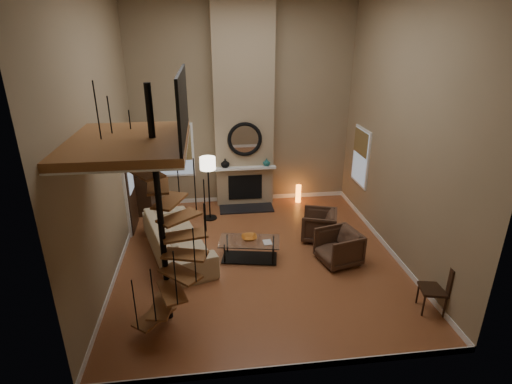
{
  "coord_description": "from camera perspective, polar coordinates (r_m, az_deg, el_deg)",
  "views": [
    {
      "loc": [
        -1.01,
        -7.63,
        4.7
      ],
      "look_at": [
        0.0,
        0.4,
        1.4
      ],
      "focal_mm": 28.02,
      "sensor_mm": 36.0,
      "label": 1
    }
  ],
  "objects": [
    {
      "name": "ground",
      "position": [
        9.02,
        0.32,
        -9.26
      ],
      "size": [
        6.0,
        6.5,
        0.01
      ],
      "primitive_type": "cube",
      "color": "#AE6438",
      "rests_on": "ground"
    },
    {
      "name": "back_wall",
      "position": [
        11.1,
        -1.87,
        12.05
      ],
      "size": [
        6.0,
        0.02,
        5.5
      ],
      "primitive_type": "cube",
      "color": "#8E7B5C",
      "rests_on": "ground"
    },
    {
      "name": "front_wall",
      "position": [
        4.9,
        5.31,
        -1.38
      ],
      "size": [
        6.0,
        0.02,
        5.5
      ],
      "primitive_type": "cube",
      "color": "#8E7B5C",
      "rests_on": "ground"
    },
    {
      "name": "left_wall",
      "position": [
        8.12,
        -21.27,
        6.78
      ],
      "size": [
        0.02,
        6.5,
        5.5
      ],
      "primitive_type": "cube",
      "color": "#8E7B5C",
      "rests_on": "ground"
    },
    {
      "name": "right_wall",
      "position": [
        8.84,
        20.24,
        8.07
      ],
      "size": [
        0.02,
        6.5,
        5.5
      ],
      "primitive_type": "cube",
      "color": "#8E7B5C",
      "rests_on": "ground"
    },
    {
      "name": "baseboard_back",
      "position": [
        11.86,
        -1.7,
        -0.85
      ],
      "size": [
        6.0,
        0.02,
        0.12
      ],
      "primitive_type": "cube",
      "color": "white",
      "rests_on": "ground"
    },
    {
      "name": "baseboard_front",
      "position": [
        6.47,
        4.38,
        -23.75
      ],
      "size": [
        6.0,
        0.02,
        0.12
      ],
      "primitive_type": "cube",
      "color": "white",
      "rests_on": "ground"
    },
    {
      "name": "baseboard_left",
      "position": [
        9.15,
        -18.87,
        -9.63
      ],
      "size": [
        0.02,
        6.5,
        0.12
      ],
      "primitive_type": "cube",
      "color": "white",
      "rests_on": "ground"
    },
    {
      "name": "baseboard_right",
      "position": [
        9.78,
        18.11,
        -7.34
      ],
      "size": [
        0.02,
        6.5,
        0.12
      ],
      "primitive_type": "cube",
      "color": "white",
      "rests_on": "ground"
    },
    {
      "name": "chimney_breast",
      "position": [
        10.91,
        -1.77,
        11.88
      ],
      "size": [
        1.6,
        0.38,
        5.5
      ],
      "primitive_type": "cube",
      "color": "#9B8465",
      "rests_on": "ground"
    },
    {
      "name": "hearth",
      "position": [
        11.27,
        -1.37,
        -2.36
      ],
      "size": [
        1.5,
        0.6,
        0.04
      ],
      "primitive_type": "cube",
      "color": "black",
      "rests_on": "ground"
    },
    {
      "name": "firebox",
      "position": [
        11.33,
        -1.55,
        0.68
      ],
      "size": [
        0.95,
        0.02,
        0.72
      ],
      "primitive_type": "cube",
      "color": "black",
      "rests_on": "chimney_breast"
    },
    {
      "name": "mantel",
      "position": [
        11.04,
        -1.54,
        3.43
      ],
      "size": [
        1.7,
        0.18,
        0.06
      ],
      "primitive_type": "cube",
      "color": "white",
      "rests_on": "chimney_breast"
    },
    {
      "name": "mirror_frame",
      "position": [
        10.87,
        -1.61,
        7.52
      ],
      "size": [
        0.94,
        0.1,
        0.94
      ],
      "primitive_type": "torus",
      "rotation": [
        1.57,
        0.0,
        0.0
      ],
      "color": "black",
      "rests_on": "chimney_breast"
    },
    {
      "name": "mirror_disc",
      "position": [
        10.88,
        -1.62,
        7.54
      ],
      "size": [
        0.8,
        0.01,
        0.8
      ],
      "primitive_type": "cylinder",
      "rotation": [
        1.57,
        0.0,
        0.0
      ],
      "color": "white",
      "rests_on": "chimney_breast"
    },
    {
      "name": "vase_left",
      "position": [
        11.0,
        -4.43,
        4.13
      ],
      "size": [
        0.24,
        0.24,
        0.25
      ],
      "primitive_type": "imported",
      "color": "black",
      "rests_on": "mantel"
    },
    {
      "name": "vase_right",
      "position": [
        11.11,
        1.52,
        4.28
      ],
      "size": [
        0.2,
        0.2,
        0.21
      ],
      "primitive_type": "imported",
      "color": "#185654",
      "rests_on": "mantel"
    },
    {
      "name": "window_back",
      "position": [
        11.32,
        -11.46,
        5.96
      ],
      "size": [
        1.02,
        0.06,
        1.52
      ],
      "color": "white",
      "rests_on": "back_wall"
    },
    {
      "name": "window_right",
      "position": [
        10.86,
        14.73,
        5.01
      ],
      "size": [
        0.06,
        1.02,
        1.52
      ],
      "color": "white",
      "rests_on": "right_wall"
    },
    {
      "name": "entry_door",
      "position": [
        10.3,
        -17.55,
        0.34
      ],
      "size": [
        0.1,
        1.05,
        2.16
      ],
      "color": "white",
      "rests_on": "ground"
    },
    {
      "name": "loft",
      "position": [
        6.1,
        -16.87,
        7.33
      ],
      "size": [
        1.7,
        2.2,
        1.09
      ],
      "color": "brown",
      "rests_on": "left_wall"
    },
    {
      "name": "spiral_stair",
      "position": [
        6.57,
        -13.2,
        -4.81
      ],
      "size": [
        1.47,
        1.47,
        4.06
      ],
      "color": "black",
      "rests_on": "ground"
    },
    {
      "name": "hutch",
      "position": [
        11.26,
        -15.75,
        1.86
      ],
      "size": [
        0.41,
        0.87,
        1.95
      ],
      "primitive_type": "cube",
      "color": "black",
      "rests_on": "ground"
    },
    {
      "name": "sofa",
      "position": [
        9.13,
        -11.31,
        -6.44
      ],
      "size": [
        1.81,
        2.91,
        0.79
      ],
      "primitive_type": "imported",
      "rotation": [
        0.0,
        0.0,
        1.87
      ],
      "color": "tan",
      "rests_on": "ground"
    },
    {
      "name": "armchair_near",
      "position": [
        9.7,
        9.42,
        -4.75
      ],
      "size": [
        1.02,
        1.0,
        0.74
      ],
      "primitive_type": "imported",
      "rotation": [
        0.0,
        0.0,
        -1.89
      ],
      "color": "#4A3022",
      "rests_on": "ground"
    },
    {
      "name": "armchair_far",
      "position": [
        8.89,
        12.12,
        -7.64
      ],
      "size": [
        1.0,
        0.99,
        0.76
      ],
      "primitive_type": "imported",
      "rotation": [
        0.0,
        0.0,
        -1.32
      ],
      "color": "#4A3022",
      "rests_on": "ground"
    },
    {
      "name": "coffee_table",
      "position": [
        8.81,
        -0.94,
        -7.92
      ],
      "size": [
        1.4,
        0.88,
        0.48
      ],
      "color": "silver",
      "rests_on": "ground"
    },
    {
      "name": "bowl",
      "position": [
        8.74,
        -0.98,
        -6.54
      ],
      "size": [
        0.34,
        0.34,
        0.08
      ],
      "primitive_type": "imported",
      "color": "#C46D22",
      "rests_on": "coffee_table"
    },
    {
      "name": "book",
      "position": [
        8.63,
        1.5,
        -7.24
      ],
      "size": [
        0.19,
        0.25,
        0.02
      ],
      "primitive_type": "imported",
      "rotation": [
        0.0,
        0.0,
        0.07
      ],
      "color": "gray",
      "rests_on": "coffee_table"
    },
    {
      "name": "floor_lamp",
      "position": [
        10.27,
        -6.88,
        3.36
      ],
      "size": [
        0.4,
        0.4,
        1.71
      ],
      "color": "black",
      "rests_on": "ground"
    },
    {
      "name": "accent_lamp",
      "position": [
        11.72,
        6.06,
        -0.26
      ],
      "size": [
        0.15,
        0.15,
        0.54
      ],
      "primitive_type": "cylinder",
      "color": "orange",
      "rests_on": "ground"
    },
    {
      "name": "side_chair",
      "position": [
        7.89,
        24.66,
        -12.06
      ],
      "size": [
        0.52,
        0.51,
        0.95
      ],
      "color": "black",
      "rests_on": "ground"
    }
  ]
}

